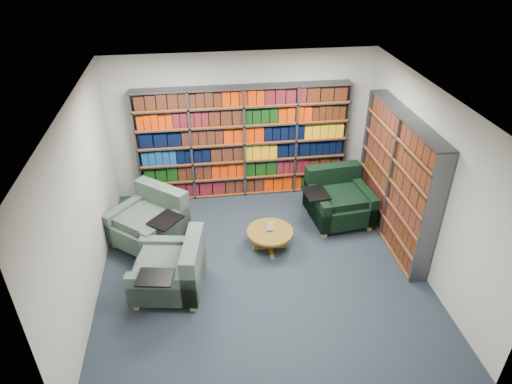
{
  "coord_description": "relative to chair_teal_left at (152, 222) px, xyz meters",
  "views": [
    {
      "loc": [
        -0.84,
        -5.56,
        4.84
      ],
      "look_at": [
        0.0,
        0.6,
        1.05
      ],
      "focal_mm": 32.0,
      "sensor_mm": 36.0,
      "label": 1
    }
  ],
  "objects": [
    {
      "name": "chair_green_right",
      "position": [
        3.31,
        0.24,
        0.0
      ],
      "size": [
        1.27,
        1.13,
        0.94
      ],
      "color": "black",
      "rests_on": "ground"
    },
    {
      "name": "coffee_table",
      "position": [
        1.95,
        -0.52,
        -0.08
      ],
      "size": [
        0.77,
        0.77,
        0.54
      ],
      "color": "olive",
      "rests_on": "ground"
    },
    {
      "name": "room_shell",
      "position": [
        1.73,
        -0.97,
        1.02
      ],
      "size": [
        5.02,
        5.02,
        2.82
      ],
      "color": "black",
      "rests_on": "ground"
    },
    {
      "name": "chair_teal_front",
      "position": [
        0.4,
        -1.31,
        -0.01
      ],
      "size": [
        1.14,
        1.25,
        0.9
      ],
      "color": "#042B3A",
      "rests_on": "ground"
    },
    {
      "name": "chair_teal_left",
      "position": [
        0.0,
        0.0,
        0.0
      ],
      "size": [
        1.44,
        1.44,
        0.93
      ],
      "color": "#042B3A",
      "rests_on": "ground"
    },
    {
      "name": "bookshelf_back",
      "position": [
        1.73,
        1.37,
        0.72
      ],
      "size": [
        4.0,
        0.28,
        2.2
      ],
      "color": "#47494F",
      "rests_on": "ground"
    },
    {
      "name": "bookshelf_right",
      "position": [
        4.07,
        -0.37,
        0.72
      ],
      "size": [
        0.28,
        2.5,
        2.2
      ],
      "color": "#47494F",
      "rests_on": "ground"
    }
  ]
}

